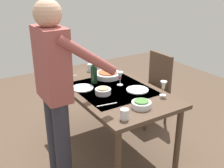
{
  "coord_description": "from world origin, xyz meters",
  "views": [
    {
      "loc": [
        -2.23,
        1.39,
        1.85
      ],
      "look_at": [
        0.0,
        0.0,
        0.78
      ],
      "focal_mm": 43.55,
      "sensor_mm": 36.0,
      "label": 1
    }
  ],
  "objects": [
    {
      "name": "wine_glass_left",
      "position": [
        0.03,
        -0.12,
        0.84
      ],
      "size": [
        0.07,
        0.07,
        0.15
      ],
      "color": "white",
      "rests_on": "dining_table"
    },
    {
      "name": "wine_glass_right",
      "position": [
        -0.42,
        -0.33,
        0.84
      ],
      "size": [
        0.07,
        0.07,
        0.15
      ],
      "color": "white",
      "rests_on": "dining_table"
    },
    {
      "name": "dinner_plate_near",
      "position": [
        -0.18,
        -0.2,
        0.74
      ],
      "size": [
        0.23,
        0.23,
        0.01
      ],
      "primitive_type": "cylinder",
      "color": "silver",
      "rests_on": "dining_table"
    },
    {
      "name": "person_server",
      "position": [
        -0.21,
        0.68,
        0.96
      ],
      "size": [
        0.42,
        0.61,
        1.69
      ],
      "color": "#2D2D38",
      "rests_on": "ground_plane"
    },
    {
      "name": "water_cup_near_right",
      "position": [
        0.61,
        -0.06,
        0.78
      ],
      "size": [
        0.07,
        0.07,
        0.09
      ],
      "primitive_type": "cylinder",
      "color": "silver",
      "rests_on": "dining_table"
    },
    {
      "name": "wine_bottle",
      "position": [
        0.24,
        0.08,
        0.85
      ],
      "size": [
        0.07,
        0.07,
        0.3
      ],
      "color": "black",
      "rests_on": "dining_table"
    },
    {
      "name": "ground_plane",
      "position": [
        0.0,
        0.0,
        0.0
      ],
      "size": [
        6.0,
        6.0,
        0.0
      ],
      "primitive_type": "plane",
      "color": "brown"
    },
    {
      "name": "serving_bowl_pasta",
      "position": [
        0.31,
        -0.13,
        0.77
      ],
      "size": [
        0.3,
        0.3,
        0.07
      ],
      "color": "silver",
      "rests_on": "dining_table"
    },
    {
      "name": "dining_table",
      "position": [
        0.0,
        0.0,
        0.66
      ],
      "size": [
        1.46,
        0.84,
        0.73
      ],
      "color": "#4C3828",
      "rests_on": "ground_plane"
    },
    {
      "name": "table_knife",
      "position": [
        -0.3,
        0.24,
        0.74
      ],
      "size": [
        0.04,
        0.2,
        0.0
      ],
      "primitive_type": "cube",
      "rotation": [
        0.0,
        0.0,
        -0.15
      ],
      "color": "silver",
      "rests_on": "dining_table"
    },
    {
      "name": "chair_near",
      "position": [
        0.26,
        -0.8,
        0.53
      ],
      "size": [
        0.4,
        0.4,
        0.91
      ],
      "color": "#352114",
      "rests_on": "ground_plane"
    },
    {
      "name": "table_fork",
      "position": [
        0.56,
        0.23,
        0.74
      ],
      "size": [
        0.02,
        0.18,
        0.0
      ],
      "primitive_type": "cube",
      "rotation": [
        0.0,
        0.0,
        -0.02
      ],
      "color": "silver",
      "rests_on": "dining_table"
    },
    {
      "name": "dinner_plate_far",
      "position": [
        0.16,
        0.27,
        0.74
      ],
      "size": [
        0.23,
        0.23,
        0.01
      ],
      "primitive_type": "cylinder",
      "color": "silver",
      "rests_on": "dining_table"
    },
    {
      "name": "side_bowl_bread",
      "position": [
        -0.07,
        0.15,
        0.77
      ],
      "size": [
        0.16,
        0.16,
        0.07
      ],
      "color": "silver",
      "rests_on": "dining_table"
    },
    {
      "name": "water_cup_near_left",
      "position": [
        0.57,
        -0.17,
        0.78
      ],
      "size": [
        0.06,
        0.06,
        0.09
      ],
      "primitive_type": "cylinder",
      "color": "silver",
      "rests_on": "dining_table"
    },
    {
      "name": "water_cup_far_left",
      "position": [
        -0.61,
        0.26,
        0.78
      ],
      "size": [
        0.08,
        0.08,
        0.09
      ],
      "primitive_type": "cylinder",
      "color": "silver",
      "rests_on": "dining_table"
    },
    {
      "name": "side_bowl_salad",
      "position": [
        -0.51,
        0.01,
        0.77
      ],
      "size": [
        0.18,
        0.18,
        0.07
      ],
      "color": "silver",
      "rests_on": "dining_table"
    }
  ]
}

